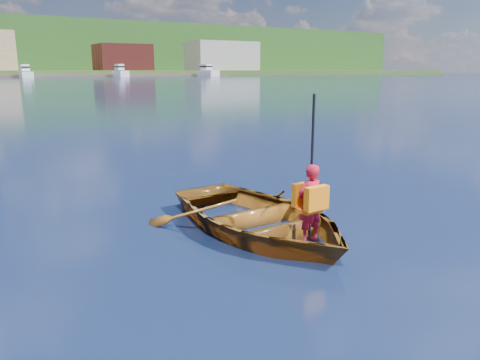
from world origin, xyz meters
The scene contains 3 objects.
ground centered at (0.00, 0.00, 0.00)m, with size 600.00×600.00×0.00m.
rowboat centered at (-0.41, -0.44, 0.20)m, with size 2.70×3.60×0.71m.
child_paddler centered at (-0.18, -1.32, 0.63)m, with size 0.39×0.36×1.86m.
Camera 1 is at (-3.76, -5.82, 2.25)m, focal length 35.00 mm.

